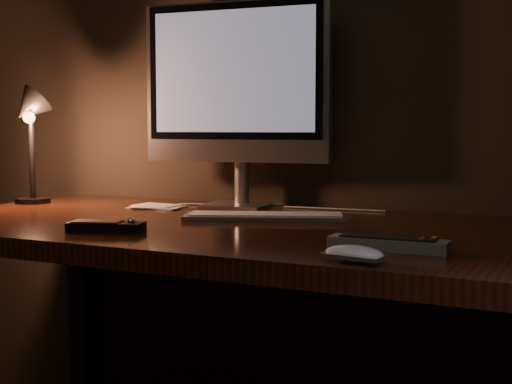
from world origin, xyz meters
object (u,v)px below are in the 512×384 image
at_px(keyboard, 266,216).
at_px(media_remote, 106,226).
at_px(tv_remote, 388,243).
at_px(monitor, 236,86).
at_px(mouse, 354,256).
at_px(desk_lamp, 29,124).
at_px(desk, 269,277).

bearing_deg(keyboard, media_remote, -146.21).
bearing_deg(tv_remote, media_remote, -178.66).
xyz_separation_m(monitor, mouse, (0.53, -0.61, -0.30)).
bearing_deg(desk_lamp, mouse, -19.11).
relative_size(keyboard, tv_remote, 1.82).
bearing_deg(monitor, desk, -53.50).
relative_size(monitor, keyboard, 1.43).
distance_m(monitor, tv_remote, 0.79).
bearing_deg(media_remote, desk_lamp, 130.67).
height_order(monitor, desk_lamp, monitor).
distance_m(mouse, desk_lamp, 1.15).
xyz_separation_m(monitor, tv_remote, (0.54, -0.48, -0.30)).
distance_m(tv_remote, desk_lamp, 1.12).
distance_m(desk, mouse, 0.53).
bearing_deg(keyboard, desk, -65.03).
height_order(desk, tv_remote, tv_remote).
distance_m(mouse, media_remote, 0.56).
height_order(keyboard, tv_remote, tv_remote).
height_order(desk, mouse, mouse).
distance_m(monitor, keyboard, 0.41).
bearing_deg(media_remote, mouse, -27.29).
bearing_deg(keyboard, tv_remote, -59.84).
relative_size(mouse, media_remote, 0.60).
relative_size(monitor, tv_remote, 2.61).
xyz_separation_m(tv_remote, desk_lamp, (-1.07, 0.28, 0.20)).
relative_size(desk, mouse, 16.43).
height_order(desk, desk_lamp, desk_lamp).
bearing_deg(mouse, monitor, 138.45).
bearing_deg(media_remote, monitor, 70.00).
xyz_separation_m(keyboard, tv_remote, (0.36, -0.28, 0.00)).
bearing_deg(tv_remote, mouse, -98.99).
bearing_deg(media_remote, desk, 35.81).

